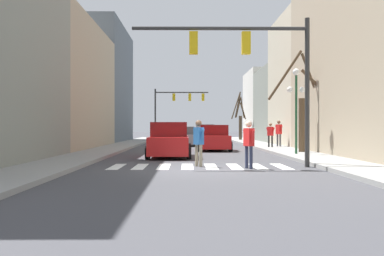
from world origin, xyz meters
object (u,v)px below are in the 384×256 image
at_px(pedestrian_on_right_sidewalk, 270,133).
at_px(traffic_signal_far, 175,102).
at_px(car_parked_right_mid, 217,134).
at_px(pedestrian_waiting_at_curb, 249,140).
at_px(traffic_signal_near, 254,59).
at_px(car_driving_away_lane, 169,141).
at_px(car_driving_toward_lane, 183,137).
at_px(street_tree_left_mid, 303,108).
at_px(car_parked_left_mid, 163,133).
at_px(pedestrian_on_left_sidewalk, 279,131).
at_px(street_tree_left_far, 240,119).
at_px(street_lamp_right_corner, 296,93).
at_px(pedestrian_crossing_street, 199,139).
at_px(car_parked_left_near, 205,134).
at_px(car_parked_right_far, 213,139).

bearing_deg(pedestrian_on_right_sidewalk, traffic_signal_far, -21.81).
height_order(car_parked_right_mid, pedestrian_waiting_at_curb, pedestrian_waiting_at_curb).
relative_size(traffic_signal_near, car_driving_away_lane, 1.43).
relative_size(car_driving_toward_lane, street_tree_left_mid, 0.78).
bearing_deg(car_parked_right_mid, car_parked_left_mid, 113.61).
bearing_deg(pedestrian_on_left_sidewalk, traffic_signal_near, 139.56).
xyz_separation_m(car_parked_left_mid, street_tree_left_far, (8.45, -2.29, 1.60)).
xyz_separation_m(traffic_signal_far, car_driving_toward_lane, (1.01, -15.27, -3.61)).
relative_size(street_lamp_right_corner, pedestrian_waiting_at_curb, 2.51).
distance_m(traffic_signal_near, pedestrian_on_right_sidewalk, 14.21).
bearing_deg(street_lamp_right_corner, car_driving_away_lane, -176.91).
height_order(car_driving_toward_lane, pedestrian_on_left_sidewalk, pedestrian_on_left_sidewalk).
bearing_deg(street_tree_left_mid, pedestrian_waiting_at_curb, -116.27).
distance_m(pedestrian_crossing_street, street_tree_left_mid, 9.72).
xyz_separation_m(car_driving_away_lane, street_tree_left_far, (6.63, 26.09, 1.61)).
height_order(street_lamp_right_corner, car_driving_toward_lane, street_lamp_right_corner).
distance_m(traffic_signal_far, car_parked_left_mid, 3.81).
bearing_deg(traffic_signal_far, street_tree_left_mid, -73.84).
distance_m(car_parked_left_mid, street_tree_left_mid, 27.74).
bearing_deg(street_lamp_right_corner, car_parked_left_near, 99.93).
bearing_deg(car_driving_toward_lane, pedestrian_crossing_street, 2.25).
xyz_separation_m(car_parked_right_mid, pedestrian_on_left_sidewalk, (2.89, -22.11, 0.50)).
relative_size(pedestrian_crossing_street, pedestrian_waiting_at_curb, 1.02).
bearing_deg(car_parked_left_mid, pedestrian_crossing_street, -174.67).
height_order(car_driving_away_lane, street_tree_left_mid, street_tree_left_mid).
xyz_separation_m(street_lamp_right_corner, street_tree_left_mid, (0.82, 1.88, -0.66)).
xyz_separation_m(car_parked_left_near, car_driving_toward_lane, (-2.08, -8.45, -0.10)).
xyz_separation_m(car_parked_left_near, street_tree_left_mid, (4.62, -19.77, 1.74)).
distance_m(pedestrian_on_left_sidewalk, street_tree_left_mid, 6.91).
bearing_deg(car_parked_right_mid, pedestrian_crossing_street, 175.08).
xyz_separation_m(traffic_signal_near, street_lamp_right_corner, (3.03, 5.92, -0.87)).
bearing_deg(pedestrian_on_left_sidewalk, car_parked_right_far, 92.53).
xyz_separation_m(car_parked_right_far, car_driving_toward_lane, (-2.00, 7.07, -0.04)).
bearing_deg(car_parked_left_near, pedestrian_on_left_sidewalk, -160.16).
relative_size(car_parked_right_far, car_parked_left_mid, 0.98).
height_order(car_parked_right_far, car_parked_left_mid, car_parked_left_mid).
distance_m(car_parked_right_far, car_driving_toward_lane, 7.34).
bearing_deg(street_lamp_right_corner, car_driving_toward_lane, 113.96).
xyz_separation_m(street_lamp_right_corner, car_parked_right_far, (-3.87, 6.14, -2.46)).
height_order(pedestrian_crossing_street, street_tree_left_far, street_tree_left_far).
bearing_deg(car_parked_left_mid, traffic_signal_near, -171.24).
bearing_deg(pedestrian_crossing_street, street_lamp_right_corner, -72.15).
bearing_deg(car_driving_away_lane, pedestrian_crossing_street, 13.99).
bearing_deg(car_parked_left_mid, traffic_signal_far, -72.11).
relative_size(car_parked_right_far, street_tree_left_far, 0.91).
bearing_deg(pedestrian_on_right_sidewalk, street_lamp_right_corner, 138.84).
distance_m(car_parked_left_near, street_tree_left_far, 5.92).
relative_size(traffic_signal_near, pedestrian_waiting_at_curb, 3.85).
height_order(car_parked_right_mid, street_tree_left_mid, street_tree_left_mid).
distance_m(car_parked_left_near, pedestrian_crossing_street, 27.34).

